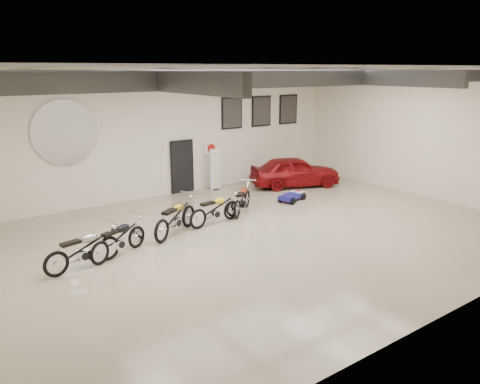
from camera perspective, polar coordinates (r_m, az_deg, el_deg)
floor at (r=14.45m, az=2.79°, el=-5.21°), size 16.00×12.00×0.01m
ceiling at (r=13.57m, az=3.07°, el=15.03°), size 16.00×12.00×0.01m
back_wall at (r=18.79m, az=-8.65°, el=7.19°), size 16.00×0.02×5.00m
right_wall at (r=19.75m, az=21.51°, el=6.69°), size 0.02×12.00×5.00m
ceiling_beams at (r=13.57m, az=3.05°, el=13.98°), size 15.80×11.80×0.32m
door at (r=19.22m, az=-7.09°, el=3.03°), size 0.92×0.08×2.10m
logo_plaque at (r=17.27m, az=-20.56°, el=6.76°), size 2.30×0.06×1.16m
poster_left at (r=20.23m, az=-1.00°, el=9.60°), size 1.05×0.08×1.35m
poster_mid at (r=21.18m, az=2.61°, el=9.82°), size 1.05×0.08×1.35m
poster_right at (r=22.20m, az=5.90°, el=9.99°), size 1.05×0.08×1.35m
oil_sign at (r=19.80m, az=-3.59°, el=5.37°), size 0.72×0.10×0.72m
banner_stand at (r=19.54m, az=-3.03°, el=2.83°), size 0.49×0.21×1.78m
motorcycle_silver at (r=12.57m, az=-18.62°, el=-6.55°), size 2.14×1.01×1.07m
motorcycle_black at (r=13.11m, az=-14.59°, el=-5.44°), size 2.05×1.36×1.03m
motorcycle_gold at (r=14.40m, az=-7.88°, el=-2.97°), size 2.27×1.73×1.16m
motorcycle_yellow at (r=15.25m, az=-3.05°, el=-2.03°), size 2.09×0.88×1.06m
motorcycle_red at (r=16.45m, az=0.27°, el=-0.79°), size 1.93×1.74×1.04m
go_kart at (r=18.17m, az=6.57°, el=-0.21°), size 1.57×1.06×0.52m
vintage_car at (r=20.29m, az=6.72°, el=2.52°), size 2.83×4.14×1.31m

